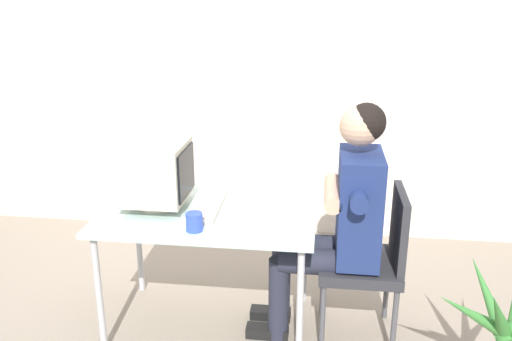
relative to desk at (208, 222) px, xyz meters
name	(u,v)px	position (x,y,z in m)	size (l,w,h in m)	color
ground_plane	(211,323)	(0.00, 0.00, -0.65)	(12.00, 12.00, 0.00)	gray
wall_back	(284,43)	(0.30, 1.40, 0.85)	(8.00, 0.10, 3.00)	beige
desk	(208,222)	(0.00, 0.00, 0.00)	(1.18, 0.75, 0.71)	#B7B7BC
crt_monitor	(155,172)	(-0.30, 0.03, 0.27)	(0.36, 0.37, 0.37)	beige
keyboard	(206,206)	(-0.02, 0.04, 0.08)	(0.17, 0.45, 0.03)	beige
office_chair	(372,256)	(0.90, 0.01, -0.15)	(0.43, 0.43, 0.87)	#4C4C51
person_seated	(340,214)	(0.72, 0.01, 0.08)	(0.70, 0.60, 1.34)	navy
desk_mug	(194,222)	(-0.02, -0.25, 0.11)	(0.09, 0.10, 0.09)	blue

